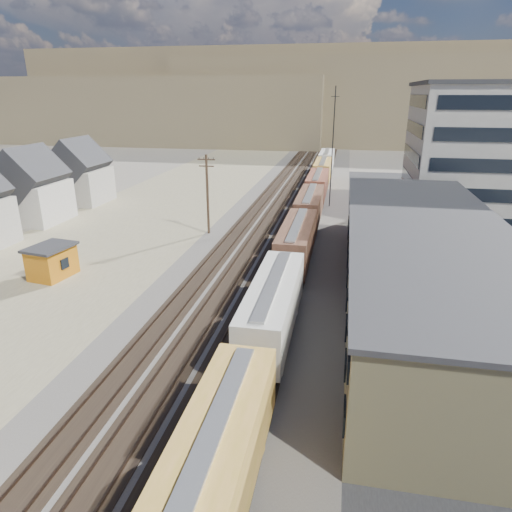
# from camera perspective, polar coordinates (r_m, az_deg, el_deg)

# --- Properties ---
(ballast_bed) EXTENTS (18.00, 200.00, 0.06)m
(ballast_bed) POSITION_cam_1_polar(r_m,az_deg,el_deg) (64.62, 3.42, 4.45)
(ballast_bed) COLOR #4C4742
(ballast_bed) RESTS_ON ground
(dirt_yard) EXTENTS (24.00, 180.00, 0.03)m
(dirt_yard) POSITION_cam_1_polar(r_m,az_deg,el_deg) (61.40, -16.79, 2.78)
(dirt_yard) COLOR #7D7256
(dirt_yard) RESTS_ON ground
(asphalt_lot) EXTENTS (26.00, 120.00, 0.04)m
(asphalt_lot) POSITION_cam_1_polar(r_m,az_deg,el_deg) (51.66, 25.87, -1.57)
(asphalt_lot) COLOR #232326
(asphalt_lot) RESTS_ON ground
(rail_tracks) EXTENTS (11.40, 200.00, 0.24)m
(rail_tracks) POSITION_cam_1_polar(r_m,az_deg,el_deg) (64.67, 2.93, 4.54)
(rail_tracks) COLOR black
(rail_tracks) RESTS_ON ground
(freight_train) EXTENTS (3.00, 119.74, 4.46)m
(freight_train) POSITION_cam_1_polar(r_m,az_deg,el_deg) (53.78, 6.01, 4.27)
(freight_train) COLOR black
(freight_train) RESTS_ON ground
(warehouse) EXTENTS (12.40, 40.40, 7.25)m
(warehouse) POSITION_cam_1_polar(r_m,az_deg,el_deg) (39.73, 20.20, -1.23)
(warehouse) COLOR tan
(warehouse) RESTS_ON ground
(office_tower) EXTENTS (22.60, 18.60, 18.45)m
(office_tower) POSITION_cam_1_polar(r_m,az_deg,el_deg) (70.02, 27.97, 11.13)
(office_tower) COLOR #9E998E
(office_tower) RESTS_ON ground
(utility_pole_north) EXTENTS (2.20, 0.32, 10.00)m
(utility_pole_north) POSITION_cam_1_polar(r_m,az_deg,el_deg) (57.54, -6.09, 7.86)
(utility_pole_north) COLOR #382619
(utility_pole_north) RESTS_ON ground
(radio_mast) EXTENTS (1.20, 0.16, 18.00)m
(radio_mast) POSITION_cam_1_polar(r_m,az_deg,el_deg) (72.25, 9.54, 13.20)
(radio_mast) COLOR black
(radio_mast) RESTS_ON ground
(hills_north) EXTENTS (265.00, 80.00, 32.00)m
(hills_north) POSITION_cam_1_polar(r_m,az_deg,el_deg) (179.91, 9.03, 18.60)
(hills_north) COLOR brown
(hills_north) RESTS_ON ground
(maintenance_shed) EXTENTS (3.99, 4.83, 3.21)m
(maintenance_shed) POSITION_cam_1_polar(r_m,az_deg,el_deg) (48.46, -24.15, -0.59)
(maintenance_shed) COLOR #BF6E11
(maintenance_shed) RESTS_ON ground
(parked_car_far) EXTENTS (2.22, 4.94, 1.65)m
(parked_car_far) POSITION_cam_1_polar(r_m,az_deg,el_deg) (64.62, 28.01, 2.86)
(parked_car_far) COLOR silver
(parked_car_far) RESTS_ON ground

